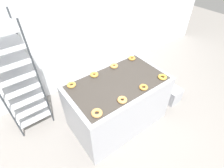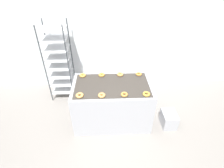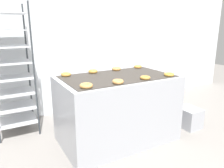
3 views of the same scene
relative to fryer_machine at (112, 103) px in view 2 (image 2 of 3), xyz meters
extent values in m
plane|color=gray|center=(0.00, -0.72, -0.46)|extent=(14.00, 14.00, 0.00)
cube|color=silver|center=(0.00, 1.41, 0.94)|extent=(8.00, 0.05, 2.80)
cube|color=#A8AAB2|center=(0.00, 0.00, 0.00)|extent=(1.57, 0.93, 0.92)
cube|color=#38332D|center=(0.00, 0.00, 0.46)|extent=(1.44, 0.82, 0.01)
cube|color=#262628|center=(0.43, -0.43, 0.18)|extent=(0.12, 0.07, 0.10)
cylinder|color=#33383D|center=(-1.48, 0.69, 0.49)|extent=(0.02, 0.02, 1.90)
cylinder|color=#33383D|center=(-0.95, 0.69, 0.49)|extent=(0.02, 0.02, 1.90)
cylinder|color=#33383D|center=(-1.48, 1.19, 0.49)|extent=(0.02, 0.02, 1.90)
cylinder|color=#33383D|center=(-0.95, 1.19, 0.49)|extent=(0.02, 0.02, 1.90)
cube|color=silver|center=(-1.21, 0.94, -0.27)|extent=(0.54, 0.50, 0.01)
cube|color=silver|center=(-1.21, 0.94, -0.05)|extent=(0.54, 0.50, 0.01)
cube|color=silver|center=(-1.21, 0.94, 0.17)|extent=(0.54, 0.50, 0.01)
cube|color=silver|center=(-1.21, 0.94, 0.39)|extent=(0.54, 0.50, 0.01)
cube|color=silver|center=(-1.21, 0.94, 0.62)|extent=(0.54, 0.50, 0.01)
cube|color=silver|center=(-1.21, 0.94, 0.84)|extent=(0.54, 0.50, 0.01)
cube|color=silver|center=(-1.21, 0.94, 1.06)|extent=(0.54, 0.50, 0.01)
cube|color=silver|center=(-1.21, 0.94, 1.28)|extent=(0.54, 0.50, 0.01)
cube|color=#A8AAB2|center=(1.20, -0.22, -0.31)|extent=(0.29, 0.38, 0.32)
torus|color=tan|center=(-0.59, -0.33, 0.49)|extent=(0.14, 0.14, 0.05)
torus|color=tan|center=(-0.20, -0.34, 0.49)|extent=(0.13, 0.13, 0.05)
torus|color=#BA8338|center=(0.21, -0.33, 0.49)|extent=(0.13, 0.13, 0.04)
torus|color=gold|center=(0.61, -0.34, 0.49)|extent=(0.14, 0.14, 0.04)
torus|color=gold|center=(-0.60, 0.34, 0.49)|extent=(0.13, 0.13, 0.04)
torus|color=gold|center=(-0.20, 0.34, 0.49)|extent=(0.13, 0.13, 0.05)
torus|color=#D2934A|center=(0.19, 0.34, 0.49)|extent=(0.13, 0.13, 0.04)
torus|color=#C18536|center=(0.58, 0.34, 0.49)|extent=(0.13, 0.13, 0.04)
camera|label=1|loc=(-1.27, -1.55, 2.18)|focal=28.00mm
camera|label=2|loc=(-0.12, -2.77, 2.45)|focal=28.00mm
camera|label=3|loc=(-1.47, -2.45, 1.11)|focal=35.00mm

